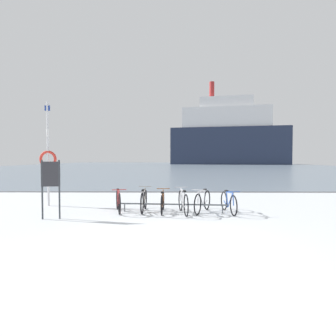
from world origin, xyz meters
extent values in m
cube|color=silver|center=(0.00, -1.00, -0.04)|extent=(80.00, 22.00, 0.08)
cube|color=slate|center=(0.00, 65.00, -0.04)|extent=(80.00, 110.00, 0.08)
cube|color=#47474C|center=(0.00, 10.00, -0.02)|extent=(80.00, 0.50, 0.05)
cylinder|color=#4C5156|center=(0.16, 4.13, 0.28)|extent=(3.69, 0.37, 0.05)
cylinder|color=#4C5156|center=(-1.50, 4.28, 0.14)|extent=(0.04, 0.04, 0.28)
cylinder|color=#4C5156|center=(1.81, 3.99, 0.14)|extent=(0.04, 0.04, 0.28)
torus|color=black|center=(-1.58, 3.74, 0.35)|extent=(0.22, 0.69, 0.70)
torus|color=black|center=(-1.83, 4.70, 0.35)|extent=(0.22, 0.69, 0.70)
cylinder|color=#B22D2D|center=(-1.66, 4.05, 0.48)|extent=(0.16, 0.51, 0.59)
cylinder|color=#B22D2D|center=(-1.74, 4.36, 0.45)|extent=(0.08, 0.19, 0.53)
cylinder|color=#B22D2D|center=(-1.68, 4.12, 0.73)|extent=(0.19, 0.63, 0.08)
cylinder|color=#B22D2D|center=(-1.78, 4.49, 0.27)|extent=(0.14, 0.43, 0.19)
cylinder|color=#B22D2D|center=(-1.59, 3.78, 0.55)|extent=(0.06, 0.11, 0.41)
cube|color=black|center=(-1.76, 4.43, 0.75)|extent=(0.13, 0.21, 0.05)
cylinder|color=#B22D2D|center=(-1.60, 3.81, 0.81)|extent=(0.45, 0.14, 0.02)
torus|color=black|center=(-0.83, 4.79, 0.36)|extent=(0.06, 0.72, 0.71)
torus|color=black|center=(-0.85, 3.79, 0.36)|extent=(0.06, 0.72, 0.71)
cylinder|color=gray|center=(-0.84, 4.46, 0.49)|extent=(0.05, 0.52, 0.60)
cylinder|color=gray|center=(-0.84, 4.14, 0.46)|extent=(0.04, 0.18, 0.54)
cylinder|color=gray|center=(-0.84, 4.39, 0.75)|extent=(0.05, 0.65, 0.09)
cylinder|color=gray|center=(-0.85, 4.01, 0.28)|extent=(0.04, 0.44, 0.19)
cylinder|color=gray|center=(-0.83, 4.75, 0.57)|extent=(0.04, 0.11, 0.42)
cube|color=black|center=(-0.84, 4.07, 0.77)|extent=(0.08, 0.20, 0.05)
cylinder|color=gray|center=(-0.83, 4.71, 0.83)|extent=(0.46, 0.03, 0.02)
torus|color=black|center=(-0.18, 4.59, 0.33)|extent=(0.06, 0.66, 0.66)
torus|color=black|center=(-0.20, 3.62, 0.33)|extent=(0.06, 0.66, 0.66)
cylinder|color=brown|center=(-0.18, 4.28, 0.45)|extent=(0.05, 0.51, 0.56)
cylinder|color=brown|center=(-0.19, 3.96, 0.43)|extent=(0.04, 0.18, 0.50)
cylinder|color=brown|center=(-0.19, 4.20, 0.70)|extent=(0.05, 0.63, 0.08)
cylinder|color=brown|center=(-0.20, 3.83, 0.26)|extent=(0.05, 0.42, 0.18)
cylinder|color=brown|center=(-0.18, 4.55, 0.53)|extent=(0.04, 0.11, 0.40)
cube|color=black|center=(-0.19, 3.89, 0.71)|extent=(0.09, 0.20, 0.05)
cylinder|color=brown|center=(-0.18, 4.52, 0.77)|extent=(0.46, 0.04, 0.02)
torus|color=black|center=(0.43, 4.48, 0.36)|extent=(0.13, 0.72, 0.72)
torus|color=black|center=(0.57, 3.45, 0.36)|extent=(0.13, 0.72, 0.72)
cylinder|color=silver|center=(0.48, 4.15, 0.49)|extent=(0.11, 0.55, 0.61)
cylinder|color=silver|center=(0.52, 3.81, 0.46)|extent=(0.06, 0.19, 0.55)
cylinder|color=silver|center=(0.49, 4.07, 0.76)|extent=(0.13, 0.68, 0.09)
cylinder|color=silver|center=(0.54, 3.67, 0.28)|extent=(0.10, 0.46, 0.20)
cylinder|color=silver|center=(0.44, 4.44, 0.57)|extent=(0.05, 0.12, 0.43)
cube|color=black|center=(0.53, 3.73, 0.77)|extent=(0.11, 0.21, 0.05)
cylinder|color=silver|center=(0.44, 4.40, 0.83)|extent=(0.46, 0.08, 0.02)
torus|color=black|center=(0.96, 3.71, 0.35)|extent=(0.32, 0.65, 0.70)
torus|color=black|center=(1.39, 4.68, 0.35)|extent=(0.32, 0.65, 0.70)
cylinder|color=silver|center=(1.10, 4.02, 0.47)|extent=(0.26, 0.52, 0.59)
cylinder|color=silver|center=(1.24, 4.34, 0.45)|extent=(0.11, 0.19, 0.53)
cylinder|color=silver|center=(1.13, 4.10, 0.73)|extent=(0.31, 0.65, 0.08)
cylinder|color=silver|center=(1.30, 4.47, 0.27)|extent=(0.22, 0.44, 0.19)
cylinder|color=silver|center=(0.97, 3.75, 0.55)|extent=(0.08, 0.12, 0.42)
cube|color=black|center=(1.27, 4.41, 0.75)|extent=(0.15, 0.22, 0.05)
cylinder|color=silver|center=(0.99, 3.78, 0.81)|extent=(0.43, 0.21, 0.02)
torus|color=black|center=(2.09, 3.56, 0.33)|extent=(0.12, 0.67, 0.67)
torus|color=black|center=(1.97, 4.57, 0.33)|extent=(0.12, 0.67, 0.67)
cylinder|color=#3359B2|center=(2.05, 3.89, 0.45)|extent=(0.10, 0.54, 0.57)
cylinder|color=#3359B2|center=(2.01, 4.22, 0.43)|extent=(0.06, 0.19, 0.51)
cylinder|color=#3359B2|center=(2.04, 3.97, 0.70)|extent=(0.11, 0.66, 0.08)
cylinder|color=#3359B2|center=(1.99, 4.36, 0.26)|extent=(0.09, 0.45, 0.18)
cylinder|color=#3359B2|center=(2.08, 3.60, 0.53)|extent=(0.05, 0.12, 0.40)
cube|color=black|center=(2.00, 4.30, 0.72)|extent=(0.10, 0.21, 0.05)
cylinder|color=#3359B2|center=(2.08, 3.64, 0.78)|extent=(0.46, 0.08, 0.02)
cylinder|color=#33383D|center=(-3.77, 3.02, 0.89)|extent=(0.05, 0.05, 1.79)
cylinder|color=#33383D|center=(-3.28, 3.09, 0.89)|extent=(0.05, 0.05, 1.79)
cube|color=#2D2D33|center=(-3.53, 3.05, 1.36)|extent=(0.55, 0.12, 0.75)
cylinder|color=silver|center=(-4.64, 5.47, 2.00)|extent=(0.08, 0.08, 4.01)
cylinder|color=white|center=(-4.64, 5.47, 2.81)|extent=(0.09, 0.09, 0.30)
torus|color=red|center=(-4.64, 5.47, 1.80)|extent=(0.67, 0.10, 0.67)
cube|color=navy|center=(-4.64, 5.47, 3.76)|extent=(0.20, 0.03, 0.20)
cube|color=#232D47|center=(17.96, 82.67, 5.59)|extent=(35.99, 15.03, 11.17)
cube|color=white|center=(17.10, 82.85, 14.25)|extent=(27.15, 12.09, 6.14)
cube|color=white|center=(17.10, 82.85, 18.88)|extent=(16.60, 8.82, 3.13)
cylinder|color=#A52626|center=(12.81, 83.70, 22.96)|extent=(1.51, 1.51, 5.03)
camera|label=1|loc=(0.09, -5.49, 1.84)|focal=30.56mm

